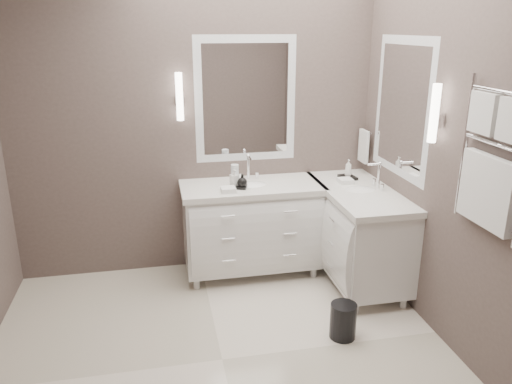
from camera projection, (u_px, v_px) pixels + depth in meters
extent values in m
cube|color=silver|center=(222.00, 360.00, 3.41)|extent=(3.20, 3.00, 0.01)
cube|color=#524542|center=(195.00, 124.00, 4.38)|extent=(3.20, 0.01, 2.70)
cube|color=#524542|center=(279.00, 296.00, 1.58)|extent=(3.20, 0.01, 2.70)
cube|color=#524542|center=(459.00, 156.00, 3.29)|extent=(0.01, 3.00, 2.70)
cube|color=white|center=(252.00, 227.00, 4.49)|extent=(1.20, 0.55, 0.70)
cube|color=white|center=(252.00, 187.00, 4.37)|extent=(1.24, 0.59, 0.05)
ellipsoid|color=white|center=(252.00, 189.00, 4.38)|extent=(0.36, 0.28, 0.12)
cylinder|color=white|center=(248.00, 167.00, 4.48)|extent=(0.02, 0.02, 0.22)
cube|color=white|center=(357.00, 233.00, 4.36)|extent=(0.55, 1.20, 0.70)
cube|color=white|center=(360.00, 192.00, 4.24)|extent=(0.59, 1.24, 0.05)
ellipsoid|color=white|center=(360.00, 194.00, 4.24)|extent=(0.36, 0.28, 0.12)
cylinder|color=white|center=(379.00, 176.00, 4.23)|extent=(0.02, 0.02, 0.22)
cube|color=white|center=(246.00, 100.00, 4.39)|extent=(0.90, 0.02, 1.10)
cube|color=white|center=(246.00, 100.00, 4.39)|extent=(0.77, 0.02, 0.96)
cube|color=white|center=(402.00, 108.00, 3.97)|extent=(0.02, 0.90, 1.10)
cube|color=white|center=(402.00, 108.00, 3.97)|extent=(0.02, 0.90, 0.96)
cube|color=white|center=(180.00, 103.00, 4.22)|extent=(0.05, 0.05, 0.10)
cylinder|color=white|center=(179.00, 97.00, 4.20)|extent=(0.06, 0.06, 0.40)
cube|color=white|center=(434.00, 121.00, 3.41)|extent=(0.05, 0.05, 0.10)
cylinder|color=white|center=(434.00, 113.00, 3.40)|extent=(0.06, 0.06, 0.40)
cylinder|color=white|center=(366.00, 131.00, 4.57)|extent=(0.02, 0.22, 0.02)
cube|color=white|center=(364.00, 146.00, 4.62)|extent=(0.03, 0.17, 0.30)
cylinder|color=white|center=(465.00, 146.00, 3.13)|extent=(0.03, 0.03, 0.90)
cube|color=white|center=(484.00, 113.00, 2.92)|extent=(0.06, 0.22, 0.24)
cube|color=white|center=(487.00, 191.00, 2.94)|extent=(0.06, 0.46, 0.42)
cylinder|color=black|center=(343.00, 321.00, 3.62)|extent=(0.21, 0.21, 0.27)
cube|color=black|center=(238.00, 187.00, 4.26)|extent=(0.17, 0.15, 0.02)
cube|color=black|center=(348.00, 177.00, 4.52)|extent=(0.15, 0.18, 0.02)
cylinder|color=silver|center=(235.00, 176.00, 4.28)|extent=(0.08, 0.08, 0.19)
imported|color=white|center=(234.00, 177.00, 4.25)|extent=(0.08, 0.08, 0.14)
imported|color=black|center=(242.00, 180.00, 4.22)|extent=(0.11, 0.11, 0.11)
imported|color=white|center=(348.00, 168.00, 4.50)|extent=(0.06, 0.06, 0.15)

